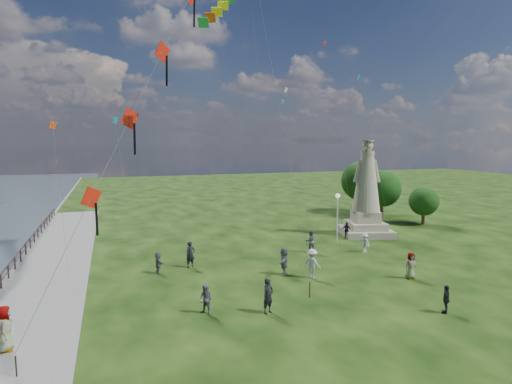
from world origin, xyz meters
name	(u,v)px	position (x,y,z in m)	size (l,w,h in m)	color
waterfront	(18,295)	(-15.24, 8.99, -0.06)	(200.00, 200.00, 1.51)	#354650
statue	(366,200)	(12.56, 15.93, 3.34)	(5.30, 5.30, 8.85)	tan
lamppost	(337,208)	(8.28, 13.70, 3.14)	(0.40, 0.40, 4.35)	silver
tree_row	(376,186)	(19.35, 24.28, 3.54)	(6.13, 12.45, 6.31)	#382314
person_0	(268,296)	(-2.49, 1.71, 0.92)	(0.67, 0.44, 1.83)	black
person_1	(206,300)	(-5.53, 2.62, 0.76)	(0.74, 0.46, 1.52)	#595960
person_2	(312,263)	(2.20, 6.16, 0.94)	(1.22, 0.63, 1.88)	silver
person_3	(446,299)	(6.15, -1.25, 0.74)	(0.87, 0.44, 1.48)	black
person_4	(411,266)	(8.09, 3.93, 0.85)	(0.83, 0.51, 1.71)	#595960
person_5	(158,262)	(-7.11, 10.29, 0.74)	(1.37, 0.59, 1.48)	#595960
person_6	(190,255)	(-4.84, 10.92, 0.92)	(0.67, 0.44, 1.83)	black
person_7	(310,241)	(4.89, 11.90, 0.89)	(0.86, 0.53, 1.77)	#595960
person_8	(365,243)	(8.92, 10.46, 0.78)	(1.01, 0.52, 1.56)	silver
person_9	(346,230)	(10.17, 15.30, 0.73)	(0.86, 0.44, 1.46)	black
person_10	(5,331)	(-14.31, 1.35, 0.97)	(0.95, 0.58, 1.94)	#595960
person_11	(284,261)	(0.70, 7.27, 0.92)	(1.70, 0.73, 1.84)	#595960
red_kite_train	(160,61)	(-7.31, 4.58, 12.82)	(10.38, 9.35, 20.75)	black
small_kites	(251,85)	(3.36, 22.19, 14.18)	(30.51, 17.03, 29.87)	teal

